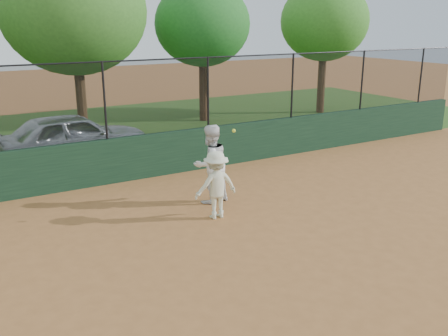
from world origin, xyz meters
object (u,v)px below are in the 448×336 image
player_second (210,164)px  tree_3 (203,24)px  player_main (216,185)px  tree_4 (325,21)px  parked_car (73,138)px  tree_2 (74,11)px

player_second → tree_3: tree_3 is taller
player_main → tree_3: (4.98, 9.90, 3.25)m
player_second → tree_4: bearing=-152.5°
player_main → tree_4: size_ratio=0.34×
parked_car → player_main: bearing=-171.1°
tree_2 → tree_4: tree_2 is taller
tree_3 → player_main: bearing=-116.7°
player_second → tree_2: size_ratio=0.28×
player_main → tree_3: tree_3 is taller
tree_2 → tree_4: (11.00, -0.43, -0.35)m
parked_car → tree_2: size_ratio=0.68×
parked_car → player_second: bearing=-164.9°
tree_3 → tree_4: (5.64, -1.04, 0.11)m
player_second → player_main: size_ratio=0.95×
player_main → tree_2: bearing=92.3°
tree_3 → tree_4: 5.74m
parked_car → tree_2: tree_2 is taller
tree_4 → tree_2: bearing=177.8°
parked_car → tree_3: tree_3 is taller
tree_4 → player_second: bearing=-142.2°
parked_car → player_second: size_ratio=2.41×
tree_2 → tree_3: tree_2 is taller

